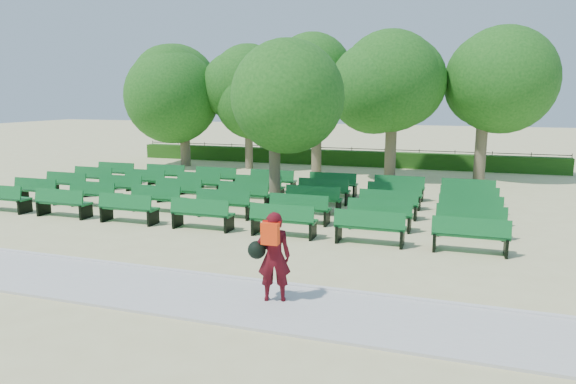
# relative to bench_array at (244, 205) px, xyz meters

# --- Properties ---
(ground) EXTENTS (120.00, 120.00, 0.00)m
(ground) POSITION_rel_bench_array_xyz_m (0.42, -1.05, -0.10)
(ground) COLOR #C9C185
(paving) EXTENTS (30.00, 2.20, 0.06)m
(paving) POSITION_rel_bench_array_xyz_m (0.42, -8.45, -0.07)
(paving) COLOR beige
(paving) RESTS_ON ground
(curb) EXTENTS (30.00, 0.12, 0.10)m
(curb) POSITION_rel_bench_array_xyz_m (0.42, -7.30, -0.05)
(curb) COLOR silver
(curb) RESTS_ON ground
(hedge) EXTENTS (26.00, 0.70, 0.90)m
(hedge) POSITION_rel_bench_array_xyz_m (0.42, 12.95, 0.35)
(hedge) COLOR #1F4A13
(hedge) RESTS_ON ground
(fence) EXTENTS (26.00, 0.10, 1.02)m
(fence) POSITION_rel_bench_array_xyz_m (0.42, 13.35, -0.10)
(fence) COLOR black
(fence) RESTS_ON ground
(tree_line) EXTENTS (21.80, 6.80, 7.04)m
(tree_line) POSITION_rel_bench_array_xyz_m (0.42, 8.95, -0.10)
(tree_line) COLOR #205D19
(tree_line) RESTS_ON ground
(bench_array) EXTENTS (1.99, 0.62, 1.26)m
(bench_array) POSITION_rel_bench_array_xyz_m (0.00, 0.00, 0.00)
(bench_array) COLOR #106027
(bench_array) RESTS_ON ground
(tree_among) EXTENTS (4.13, 4.13, 6.00)m
(tree_among) POSITION_rel_bench_array_xyz_m (1.04, 0.52, 4.02)
(tree_among) COLOR brown
(tree_among) RESTS_ON ground
(person) EXTENTS (0.92, 0.63, 1.85)m
(person) POSITION_rel_bench_array_xyz_m (4.14, -8.23, 0.91)
(person) COLOR #4A0A11
(person) RESTS_ON ground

